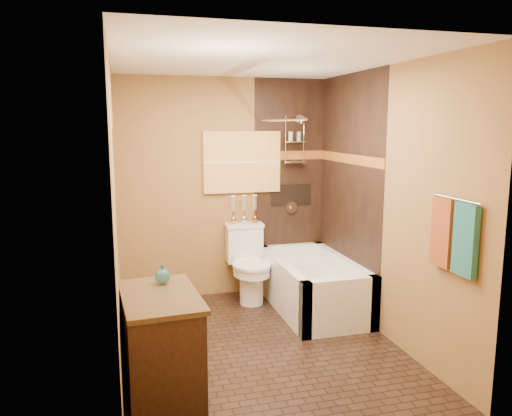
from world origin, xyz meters
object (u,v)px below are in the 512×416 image
object	(u,v)px
bathtub	(312,289)
toilet	(248,263)
sunset_painting	(242,162)
vanity	(160,345)

from	to	relation	value
bathtub	toilet	bearing A→B (deg)	143.23
sunset_painting	toilet	distance (m)	1.15
sunset_painting	bathtub	distance (m)	1.63
sunset_painting	toilet	xyz separation A→B (m)	(0.00, -0.28, -1.12)
toilet	vanity	distance (m)	2.11
vanity	bathtub	bearing A→B (deg)	33.87
toilet	vanity	bearing A→B (deg)	-121.03
toilet	sunset_painting	bearing A→B (deg)	91.17
sunset_painting	bathtub	xyz separation A→B (m)	(0.60, -0.73, -1.33)
toilet	vanity	xyz separation A→B (m)	(-1.12, -1.79, -0.04)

